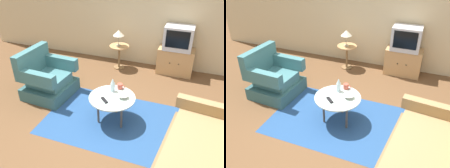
# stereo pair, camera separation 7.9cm
# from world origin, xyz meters

# --- Properties ---
(ground_plane) EXTENTS (16.00, 16.00, 0.00)m
(ground_plane) POSITION_xyz_m (0.00, 0.00, 0.00)
(ground_plane) COLOR brown
(back_wall) EXTENTS (9.00, 0.12, 2.70)m
(back_wall) POSITION_xyz_m (0.00, 2.59, 1.35)
(back_wall) COLOR #CCB78E
(back_wall) RESTS_ON ground
(area_rug) EXTENTS (2.21, 1.51, 0.00)m
(area_rug) POSITION_xyz_m (-0.05, 0.20, 0.00)
(area_rug) COLOR navy
(area_rug) RESTS_ON ground
(armchair) EXTENTS (0.85, 0.90, 0.89)m
(armchair) POSITION_xyz_m (-1.51, 0.54, 0.31)
(armchair) COLOR #325C60
(armchair) RESTS_ON ground
(couch) EXTENTS (1.12, 1.86, 0.91)m
(couch) POSITION_xyz_m (1.36, -0.45, 0.29)
(couch) COLOR brown
(couch) RESTS_ON ground
(coffee_table) EXTENTS (0.74, 0.74, 0.47)m
(coffee_table) POSITION_xyz_m (-0.05, 0.20, 0.43)
(coffee_table) COLOR #B2C6C1
(coffee_table) RESTS_ON ground
(side_table) EXTENTS (0.45, 0.45, 0.56)m
(side_table) POSITION_xyz_m (-0.58, 2.09, 0.40)
(side_table) COLOR tan
(side_table) RESTS_ON ground
(tv_stand) EXTENTS (0.77, 0.43, 0.59)m
(tv_stand) POSITION_xyz_m (0.67, 2.29, 0.29)
(tv_stand) COLOR tan
(tv_stand) RESTS_ON ground
(television) EXTENTS (0.60, 0.43, 0.50)m
(television) POSITION_xyz_m (0.67, 2.27, 0.84)
(television) COLOR #B7B7BC
(television) RESTS_ON tv_stand
(table_lamp) EXTENTS (0.25, 0.25, 0.37)m
(table_lamp) POSITION_xyz_m (-0.60, 2.07, 0.85)
(table_lamp) COLOR #9E937A
(table_lamp) RESTS_ON side_table
(vase) EXTENTS (0.07, 0.07, 0.24)m
(vase) POSITION_xyz_m (-0.10, 0.36, 0.58)
(vase) COLOR silver
(vase) RESTS_ON coffee_table
(mug) EXTENTS (0.14, 0.09, 0.09)m
(mug) POSITION_xyz_m (-0.01, 0.48, 0.52)
(mug) COLOR #B74C3D
(mug) RESTS_ON coffee_table
(bowl) EXTENTS (0.16, 0.16, 0.05)m
(bowl) POSITION_xyz_m (0.12, 0.24, 0.50)
(bowl) COLOR silver
(bowl) RESTS_ON coffee_table
(tv_remote_dark) EXTENTS (0.16, 0.15, 0.02)m
(tv_remote_dark) POSITION_xyz_m (-0.13, 0.06, 0.48)
(tv_remote_dark) COLOR black
(tv_remote_dark) RESTS_ON coffee_table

